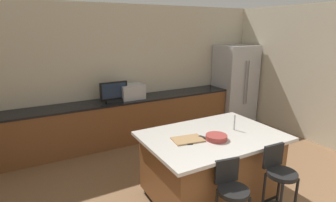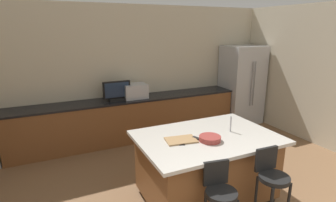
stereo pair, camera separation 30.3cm
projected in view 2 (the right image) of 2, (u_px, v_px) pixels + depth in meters
The scene contains 14 objects.
wall_back at pixel (128, 72), 5.79m from camera, with size 7.07×0.12×2.79m, color beige.
counter_back at pixel (131, 119), 5.67m from camera, with size 4.77×0.62×0.90m.
kitchen_island at pixel (206, 166), 3.69m from camera, with size 1.84×1.27×0.93m.
refrigerator at pixel (241, 85), 6.64m from camera, with size 0.92×0.79×1.91m.
microwave at pixel (135, 91), 5.56m from camera, with size 0.48×0.36×0.30m, color #B7BABF.
tv_monitor at pixel (117, 92), 5.35m from camera, with size 0.55×0.16×0.40m.
sink_faucet_back at pixel (125, 92), 5.58m from camera, with size 0.02×0.02×0.24m, color #B2B2B7.
sink_faucet_island at pixel (231, 124), 3.70m from camera, with size 0.02×0.02×0.22m, color #B2B2B7.
bar_stool_left at pixel (220, 198), 2.86m from camera, with size 0.34×0.36×0.94m.
bar_stool_right at pixel (271, 184), 3.03m from camera, with size 0.34×0.34×1.01m.
fruit_bowl at pixel (210, 139), 3.40m from camera, with size 0.28×0.28×0.06m, color #993833.
cell_phone at pixel (181, 143), 3.35m from camera, with size 0.07×0.15×0.01m, color black.
tv_remote at pixel (198, 139), 3.45m from camera, with size 0.04×0.17×0.02m, color black.
cutting_board at pixel (181, 140), 3.42m from camera, with size 0.39×0.26×0.02m, color #A87F51.
Camera 2 is at (-1.63, -0.45, 2.32)m, focal length 28.64 mm.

